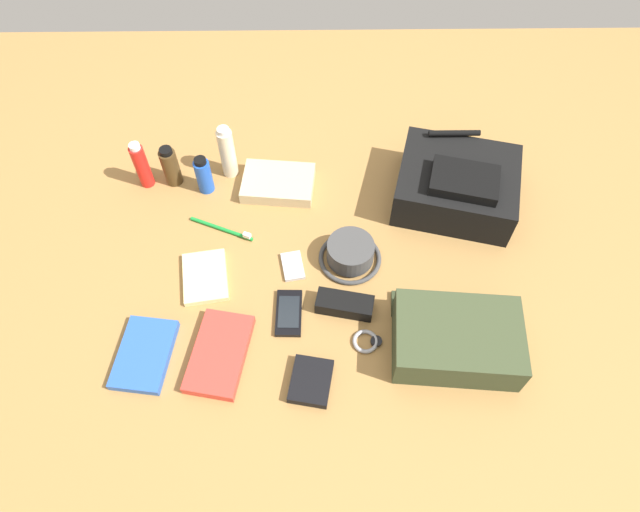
# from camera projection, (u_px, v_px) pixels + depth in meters

# --- Properties ---
(ground_plane) EXTENTS (2.64, 2.02, 0.02)m
(ground_plane) POSITION_uv_depth(u_px,v_px,m) (320.00, 267.00, 1.47)
(ground_plane) COLOR olive
(ground_plane) RESTS_ON ground
(backpack) EXTENTS (0.37, 0.34, 0.15)m
(backpack) POSITION_uv_depth(u_px,v_px,m) (457.00, 185.00, 1.53)
(backpack) COLOR black
(backpack) RESTS_ON ground_plane
(toiletry_pouch) EXTENTS (0.30, 0.26, 0.10)m
(toiletry_pouch) POSITION_uv_depth(u_px,v_px,m) (456.00, 338.00, 1.29)
(toiletry_pouch) COLOR #384228
(toiletry_pouch) RESTS_ON ground_plane
(bucket_hat) EXTENTS (0.16, 0.16, 0.06)m
(bucket_hat) POSITION_uv_depth(u_px,v_px,m) (350.00, 253.00, 1.44)
(bucket_hat) COLOR #3F3F3F
(bucket_hat) RESTS_ON ground_plane
(sunscreen_spray) EXTENTS (0.04, 0.04, 0.15)m
(sunscreen_spray) POSITION_uv_depth(u_px,v_px,m) (142.00, 165.00, 1.55)
(sunscreen_spray) COLOR red
(sunscreen_spray) RESTS_ON ground_plane
(cologne_bottle) EXTENTS (0.05, 0.05, 0.13)m
(cologne_bottle) POSITION_uv_depth(u_px,v_px,m) (171.00, 166.00, 1.57)
(cologne_bottle) COLOR #473319
(cologne_bottle) RESTS_ON ground_plane
(deodorant_spray) EXTENTS (0.04, 0.04, 0.12)m
(deodorant_spray) POSITION_uv_depth(u_px,v_px,m) (204.00, 175.00, 1.55)
(deodorant_spray) COLOR blue
(deodorant_spray) RESTS_ON ground_plane
(lotion_bottle) EXTENTS (0.04, 0.04, 0.17)m
(lotion_bottle) POSITION_uv_depth(u_px,v_px,m) (227.00, 152.00, 1.57)
(lotion_bottle) COLOR beige
(lotion_bottle) RESTS_ON ground_plane
(paperback_novel) EXTENTS (0.14, 0.20, 0.02)m
(paperback_novel) POSITION_uv_depth(u_px,v_px,m) (145.00, 354.00, 1.31)
(paperback_novel) COLOR blue
(paperback_novel) RESTS_ON ground_plane
(travel_guidebook) EXTENTS (0.16, 0.23, 0.03)m
(travel_guidebook) POSITION_uv_depth(u_px,v_px,m) (220.00, 354.00, 1.31)
(travel_guidebook) COLOR red
(travel_guidebook) RESTS_ON ground_plane
(cell_phone) EXTENTS (0.07, 0.13, 0.01)m
(cell_phone) POSITION_uv_depth(u_px,v_px,m) (289.00, 313.00, 1.37)
(cell_phone) COLOR black
(cell_phone) RESTS_ON ground_plane
(media_player) EXTENTS (0.07, 0.09, 0.01)m
(media_player) POSITION_uv_depth(u_px,v_px,m) (293.00, 266.00, 1.45)
(media_player) COLOR #B7B7BC
(media_player) RESTS_ON ground_plane
(wristwatch) EXTENTS (0.07, 0.06, 0.01)m
(wristwatch) POSITION_uv_depth(u_px,v_px,m) (367.00, 341.00, 1.33)
(wristwatch) COLOR #99999E
(wristwatch) RESTS_ON ground_plane
(toothbrush) EXTENTS (0.18, 0.08, 0.02)m
(toothbrush) POSITION_uv_depth(u_px,v_px,m) (225.00, 230.00, 1.51)
(toothbrush) COLOR #198C33
(toothbrush) RESTS_ON ground_plane
(wallet) EXTENTS (0.11, 0.12, 0.02)m
(wallet) POSITION_uv_depth(u_px,v_px,m) (311.00, 381.00, 1.27)
(wallet) COLOR black
(wallet) RESTS_ON ground_plane
(notepad) EXTENTS (0.13, 0.17, 0.02)m
(notepad) POSITION_uv_depth(u_px,v_px,m) (205.00, 277.00, 1.43)
(notepad) COLOR beige
(notepad) RESTS_ON ground_plane
(folded_towel) EXTENTS (0.21, 0.16, 0.04)m
(folded_towel) POSITION_uv_depth(u_px,v_px,m) (278.00, 183.00, 1.59)
(folded_towel) COLOR #C6B289
(folded_towel) RESTS_ON ground_plane
(sunglasses_case) EXTENTS (0.15, 0.08, 0.04)m
(sunglasses_case) POSITION_uv_depth(u_px,v_px,m) (345.00, 304.00, 1.37)
(sunglasses_case) COLOR black
(sunglasses_case) RESTS_ON ground_plane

